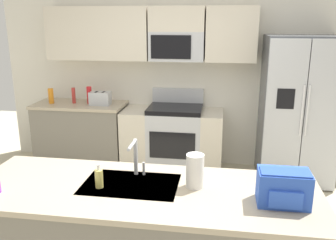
{
  "coord_description": "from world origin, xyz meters",
  "views": [
    {
      "loc": [
        0.53,
        -2.85,
        2.03
      ],
      "look_at": [
        0.0,
        0.6,
        1.05
      ],
      "focal_mm": 38.26,
      "sensor_mm": 36.0,
      "label": 1
    }
  ],
  "objects": [
    {
      "name": "refrigerator",
      "position": [
        1.49,
        1.73,
        0.93
      ],
      "size": [
        0.9,
        0.76,
        1.85
      ],
      "color": "#4C4F54",
      "rests_on": "ground"
    },
    {
      "name": "bottle_orange",
      "position": [
        -1.82,
        1.74,
        1.01
      ],
      "size": [
        0.07,
        0.07,
        0.21
      ],
      "primitive_type": "cylinder",
      "color": "orange",
      "rests_on": "back_counter"
    },
    {
      "name": "back_counter",
      "position": [
        -1.43,
        1.8,
        0.45
      ],
      "size": [
        1.26,
        0.63,
        0.9
      ],
      "color": "slate",
      "rests_on": "ground"
    },
    {
      "name": "kitchen_wall_unit",
      "position": [
        -0.14,
        2.08,
        1.47
      ],
      "size": [
        5.2,
        0.43,
        2.6
      ],
      "color": "silver",
      "rests_on": "ground"
    },
    {
      "name": "paper_towel_roll",
      "position": [
        0.37,
        -0.56,
        1.02
      ],
      "size": [
        0.12,
        0.12,
        0.24
      ],
      "primitive_type": "cylinder",
      "color": "white",
      "rests_on": "island_counter"
    },
    {
      "name": "bottle_red",
      "position": [
        -1.29,
        1.81,
        1.02
      ],
      "size": [
        0.07,
        0.07,
        0.24
      ],
      "primitive_type": "cylinder",
      "color": "red",
      "rests_on": "back_counter"
    },
    {
      "name": "pepper_mill",
      "position": [
        -1.51,
        1.8,
        1.01
      ],
      "size": [
        0.05,
        0.05,
        0.22
      ],
      "primitive_type": "cylinder",
      "color": "#B2332D",
      "rests_on": "back_counter"
    },
    {
      "name": "soap_dispenser",
      "position": [
        -0.29,
        -0.67,
        0.97
      ],
      "size": [
        0.06,
        0.06,
        0.17
      ],
      "color": "#D8CC66",
      "rests_on": "island_counter"
    },
    {
      "name": "backpack",
      "position": [
        0.94,
        -0.71,
        1.02
      ],
      "size": [
        0.32,
        0.22,
        0.23
      ],
      "color": "blue",
      "rests_on": "island_counter"
    },
    {
      "name": "toaster",
      "position": [
        -1.11,
        1.75,
        0.99
      ],
      "size": [
        0.28,
        0.16,
        0.18
      ],
      "color": "#B7BABF",
      "rests_on": "back_counter"
    },
    {
      "name": "sink_faucet",
      "position": [
        -0.08,
        -0.44,
        1.07
      ],
      "size": [
        0.08,
        0.21,
        0.28
      ],
      "color": "#B7BABF",
      "rests_on": "island_counter"
    },
    {
      "name": "range_oven",
      "position": [
        -0.12,
        1.8,
        0.44
      ],
      "size": [
        1.36,
        0.61,
        1.1
      ],
      "color": "#B7BABF",
      "rests_on": "ground"
    }
  ]
}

